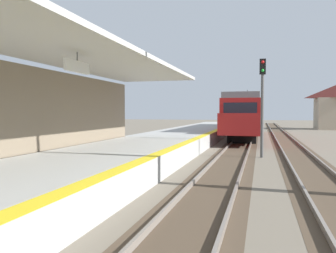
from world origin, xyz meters
The scene contains 5 objects.
station_platform centered at (-2.50, 16.00, 0.45)m, with size 5.00×80.00×0.91m.
track_pair_nearest_platform centered at (1.90, 20.00, 0.05)m, with size 2.34×120.00×0.16m.
track_pair_middle centered at (5.30, 20.00, 0.05)m, with size 2.34×120.00×0.16m.
approaching_train centered at (1.90, 36.59, 2.18)m, with size 2.93×19.60×4.76m.
rail_signal_post centered at (3.38, 22.26, 3.19)m, with size 0.32×0.34×5.20m.
Camera 1 is at (3.33, 3.74, 2.41)m, focal length 36.14 mm.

